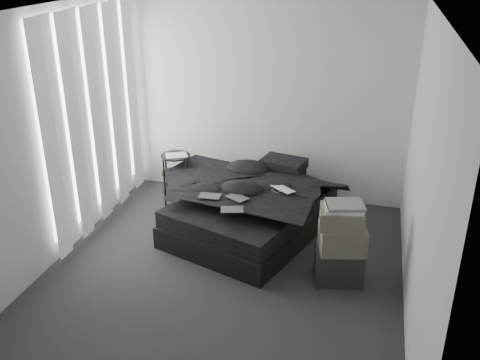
% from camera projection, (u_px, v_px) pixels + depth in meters
% --- Properties ---
extents(floor, '(3.60, 4.20, 0.01)m').
position_uv_depth(floor, '(220.00, 278.00, 5.44)').
color(floor, '#2D2C2E').
rests_on(floor, ground).
extents(ceiling, '(3.60, 4.20, 0.01)m').
position_uv_depth(ceiling, '(215.00, 12.00, 4.39)').
color(ceiling, white).
rests_on(ceiling, ground).
extents(wall_back, '(3.60, 0.01, 2.60)m').
position_uv_depth(wall_back, '(266.00, 100.00, 6.77)').
color(wall_back, silver).
rests_on(wall_back, ground).
extents(wall_front, '(3.60, 0.01, 2.60)m').
position_uv_depth(wall_front, '(112.00, 290.00, 3.05)').
color(wall_front, silver).
rests_on(wall_front, ground).
extents(wall_left, '(0.01, 4.20, 2.60)m').
position_uv_depth(wall_left, '(45.00, 143.00, 5.33)').
color(wall_left, silver).
rests_on(wall_left, ground).
extents(wall_right, '(0.01, 4.20, 2.60)m').
position_uv_depth(wall_right, '(423.00, 179.00, 4.50)').
color(wall_right, silver).
rests_on(wall_right, ground).
extents(window_left, '(0.02, 2.00, 2.30)m').
position_uv_depth(window_left, '(92.00, 113.00, 6.10)').
color(window_left, white).
rests_on(window_left, wall_left).
extents(curtain_left, '(0.06, 2.12, 2.48)m').
position_uv_depth(curtain_left, '(96.00, 119.00, 6.12)').
color(curtain_left, white).
rests_on(curtain_left, wall_left).
extents(bed, '(1.93, 2.21, 0.25)m').
position_uv_depth(bed, '(251.00, 222.00, 6.27)').
color(bed, black).
rests_on(bed, floor).
extents(mattress, '(1.86, 2.14, 0.20)m').
position_uv_depth(mattress, '(251.00, 205.00, 6.18)').
color(mattress, black).
rests_on(mattress, bed).
extents(duvet, '(1.81, 1.94, 0.22)m').
position_uv_depth(duvet, '(250.00, 190.00, 6.06)').
color(duvet, black).
rests_on(duvet, mattress).
extents(pillow_lower, '(0.65, 0.54, 0.13)m').
position_uv_depth(pillow_lower, '(280.00, 171.00, 6.69)').
color(pillow_lower, black).
rests_on(pillow_lower, mattress).
extents(pillow_upper, '(0.59, 0.47, 0.12)m').
position_uv_depth(pillow_upper, '(284.00, 164.00, 6.59)').
color(pillow_upper, black).
rests_on(pillow_upper, pillow_lower).
extents(laptop, '(0.35, 0.33, 0.02)m').
position_uv_depth(laptop, '(280.00, 185.00, 5.91)').
color(laptop, silver).
rests_on(laptop, duvet).
extents(comic_a, '(0.24, 0.16, 0.01)m').
position_uv_depth(comic_a, '(210.00, 190.00, 5.79)').
color(comic_a, black).
rests_on(comic_a, duvet).
extents(comic_b, '(0.28, 0.25, 0.01)m').
position_uv_depth(comic_b, '(237.00, 191.00, 5.76)').
color(comic_b, black).
rests_on(comic_b, duvet).
extents(comic_c, '(0.27, 0.21, 0.01)m').
position_uv_depth(comic_c, '(232.00, 203.00, 5.49)').
color(comic_c, black).
rests_on(comic_c, duvet).
extents(side_stand, '(0.47, 0.47, 0.69)m').
position_uv_depth(side_stand, '(177.00, 181.00, 6.82)').
color(side_stand, black).
rests_on(side_stand, floor).
extents(papers, '(0.33, 0.30, 0.01)m').
position_uv_depth(papers, '(176.00, 155.00, 6.67)').
color(papers, white).
rests_on(papers, side_stand).
extents(floor_books, '(0.15, 0.22, 0.15)m').
position_uv_depth(floor_books, '(179.00, 206.00, 6.76)').
color(floor_books, black).
rests_on(floor_books, floor).
extents(box_lower, '(0.52, 0.44, 0.35)m').
position_uv_depth(box_lower, '(339.00, 264.00, 5.35)').
color(box_lower, black).
rests_on(box_lower, floor).
extents(box_mid, '(0.51, 0.44, 0.27)m').
position_uv_depth(box_mid, '(342.00, 238.00, 5.22)').
color(box_mid, '#5B5648').
rests_on(box_mid, box_lower).
extents(box_upper, '(0.46, 0.38, 0.18)m').
position_uv_depth(box_upper, '(342.00, 217.00, 5.14)').
color(box_upper, '#5B5648').
rests_on(box_upper, box_mid).
extents(art_book_white, '(0.40, 0.34, 0.04)m').
position_uv_depth(art_book_white, '(344.00, 207.00, 5.10)').
color(art_book_white, silver).
rests_on(art_book_white, box_upper).
extents(art_book_snake, '(0.41, 0.36, 0.03)m').
position_uv_depth(art_book_snake, '(345.00, 205.00, 5.07)').
color(art_book_snake, silver).
rests_on(art_book_snake, art_book_white).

